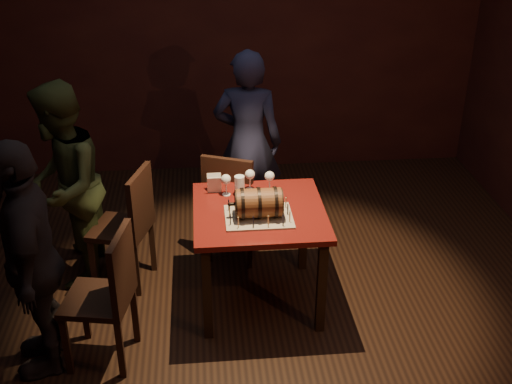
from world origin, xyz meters
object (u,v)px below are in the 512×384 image
Objects in this scene: pub_table at (259,224)px; person_left_rear at (64,186)px; chair_left_rear at (130,221)px; chair_back at (232,201)px; barrel_cake at (259,203)px; chair_left_front at (109,291)px; wine_glass_mid at (250,175)px; person_left_front at (32,259)px; wine_glass_right at (270,177)px; person_back at (248,142)px; wine_glass_left at (226,180)px; pint_of_ale at (240,186)px.

pub_table is 0.58× the size of person_left_rear.
pub_table is at bearing -19.21° from chair_left_rear.
chair_back is 1.00× the size of chair_left_rear.
pub_table is at bearing 82.29° from barrel_cake.
pub_table is 1.12m from chair_left_front.
pub_table is at bearing -82.88° from wine_glass_mid.
chair_left_rear and chair_left_front have the same top height.
person_left_front is at bearing -120.05° from chair_left_rear.
wine_glass_right is 0.10× the size of person_left_rear.
wine_glass_mid is 0.80m from person_back.
wine_glass_right is 0.10× the size of person_left_front.
wine_glass_mid is (-0.02, 0.41, 0.01)m from barrel_cake.
chair_left_front is at bearing -93.86° from chair_left_rear.
wine_glass_left is 0.10× the size of person_back.
person_back reaches higher than pint_of_ale.
person_back is at bearing 89.45° from pub_table.
person_back is (0.17, 0.53, 0.26)m from chair_back.
chair_back is 1.68m from person_left_front.
person_left_front reaches higher than chair_left_front.
person_back reaches higher than chair_back.
wine_glass_mid is 0.17× the size of chair_left_front.
barrel_cake is 1.21m from person_back.
wine_glass_left is at bearing 80.59° from person_left_rear.
pint_of_ale is at bearing 41.32° from chair_left_front.
barrel_cake is 2.42× the size of pint_of_ale.
pub_table is 0.38m from wine_glass_mid.
chair_left_front is 0.60× the size of person_left_rear.
chair_left_rear is at bearing -162.23° from chair_back.
chair_left_rear is at bearing 86.14° from chair_left_front.
person_back is 2.15m from person_left_front.
wine_glass_left is at bearing -176.28° from wine_glass_right.
pint_of_ale is 1.49m from person_left_front.
chair_back is 0.60× the size of person_left_rear.
wine_glass_right is at bearing -50.02° from chair_back.
chair_left_rear is at bearing 141.37° from person_left_front.
wine_glass_left and wine_glass_mid have the same top height.
pint_of_ale is at bearing 93.45° from person_back.
pub_table is 0.98m from chair_left_rear.
pint_of_ale is (-0.10, 0.33, -0.04)m from barrel_cake.
wine_glass_right is at bearing 9.19° from pint_of_ale.
person_back reaches higher than wine_glass_right.
chair_back is at bearing 53.14° from chair_left_front.
chair_back reaches higher than pub_table.
pint_of_ale is (0.10, -0.01, -0.05)m from wine_glass_left.
person_left_front reaches higher than wine_glass_left.
person_back reaches higher than pub_table.
person_left_rear is at bearing 170.42° from pint_of_ale.
wine_glass_left is 0.17× the size of chair_left_rear.
pint_of_ale is 0.46m from chair_back.
pint_of_ale is (-0.12, 0.23, 0.18)m from pub_table.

